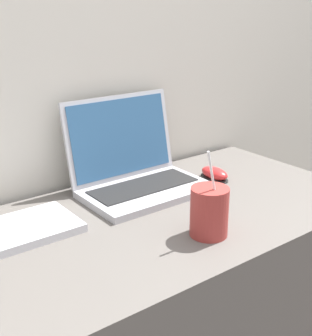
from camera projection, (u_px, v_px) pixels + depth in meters
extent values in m
cube|color=silver|center=(87.00, 12.00, 1.32)|extent=(7.00, 0.04, 2.50)
cube|color=#5B5651|center=(160.00, 331.00, 1.35)|extent=(1.17, 0.60, 0.76)
cube|color=#ADADB2|center=(147.00, 191.00, 1.34)|extent=(0.36, 0.22, 0.02)
cube|color=black|center=(144.00, 186.00, 1.35)|extent=(0.32, 0.12, 0.00)
cube|color=#ADADB2|center=(120.00, 137.00, 1.40)|extent=(0.36, 0.06, 0.24)
cube|color=#2D567F|center=(121.00, 137.00, 1.39)|extent=(0.33, 0.05, 0.22)
cylinder|color=#9E332D|center=(209.00, 212.00, 1.09)|extent=(0.09, 0.09, 0.12)
cylinder|color=black|center=(210.00, 190.00, 1.08)|extent=(0.08, 0.08, 0.01)
cylinder|color=white|center=(214.00, 186.00, 1.06)|extent=(0.05, 0.01, 0.17)
ellipsoid|color=black|center=(214.00, 178.00, 1.46)|extent=(0.06, 0.11, 0.01)
ellipsoid|color=red|center=(215.00, 173.00, 1.46)|extent=(0.05, 0.10, 0.04)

